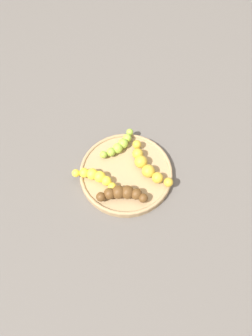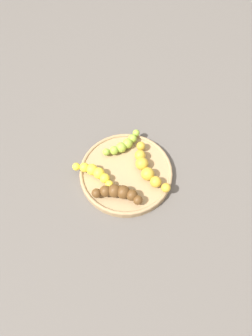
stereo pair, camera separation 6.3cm
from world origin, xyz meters
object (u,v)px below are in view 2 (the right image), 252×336
banana_green (124,145)px  fruit_bowl (126,173)px  banana_overripe (119,193)px  banana_spotted (147,168)px  banana_yellow (95,172)px

banana_green → fruit_bowl: bearing=-33.0°
banana_overripe → banana_green: (0.14, -0.06, -0.00)m
banana_overripe → banana_green: size_ratio=1.03×
banana_spotted → banana_green: bearing=-76.7°
fruit_bowl → banana_green: bearing=-13.0°
banana_spotted → banana_overripe: bearing=18.2°
banana_green → banana_yellow: 0.12m
banana_spotted → banana_green: 0.10m
banana_yellow → banana_spotted: bearing=-54.7°
fruit_bowl → banana_overripe: 0.08m
banana_spotted → fruit_bowl: bearing=-26.1°
banana_green → banana_yellow: bearing=-78.0°
fruit_bowl → banana_yellow: banana_yellow is taller
banana_spotted → banana_yellow: banana_spotted is taller
fruit_bowl → banana_overripe: (-0.06, 0.04, 0.02)m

